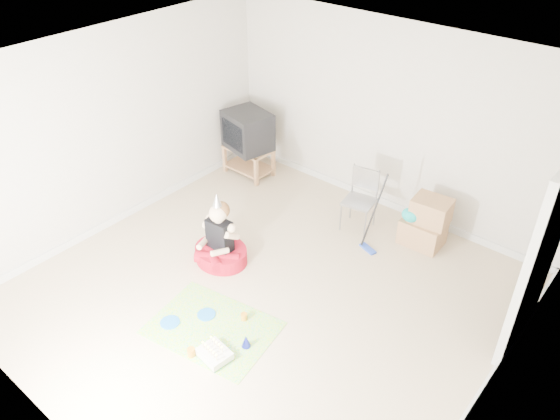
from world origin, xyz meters
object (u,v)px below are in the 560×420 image
Objects in this scene: seated_woman at (221,247)px; birthday_cake at (214,354)px; tv_stand at (249,158)px; cardboard_boxes at (425,223)px; folding_chair at (359,202)px; crt_tv at (248,131)px.

birthday_cake is (1.04, -1.14, -0.17)m from seated_woman.
tv_stand is 2.94m from cardboard_boxes.
folding_chair is at bearing -3.80° from tv_stand.
crt_tv is 2.13m from folding_chair.
birthday_cake is at bearing -87.11° from folding_chair.
crt_tv is 1.90× the size of birthday_cake.
birthday_cake is at bearing -102.80° from cardboard_boxes.
cardboard_boxes is 1.91× the size of birthday_cake.
folding_chair is (2.10, -0.14, -0.32)m from crt_tv.
tv_stand reaches higher than birthday_cake.
cardboard_boxes is at bearing 77.20° from birthday_cake.
tv_stand is 3.71m from birthday_cake.
crt_tv is 2.23m from seated_woman.
cardboard_boxes is (0.84, 0.26, -0.10)m from folding_chair.
birthday_cake is at bearing -39.47° from crt_tv.
folding_chair is at bearing -162.98° from cardboard_boxes.
seated_woman is 1.55m from birthday_cake.
tv_stand is at bearing -76.70° from crt_tv.
crt_tv is at bearing -177.72° from cardboard_boxes.
birthday_cake is (2.24, -2.95, -0.69)m from crt_tv.
crt_tv reaches higher than cardboard_boxes.
cardboard_boxes is 3.15m from birthday_cake.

